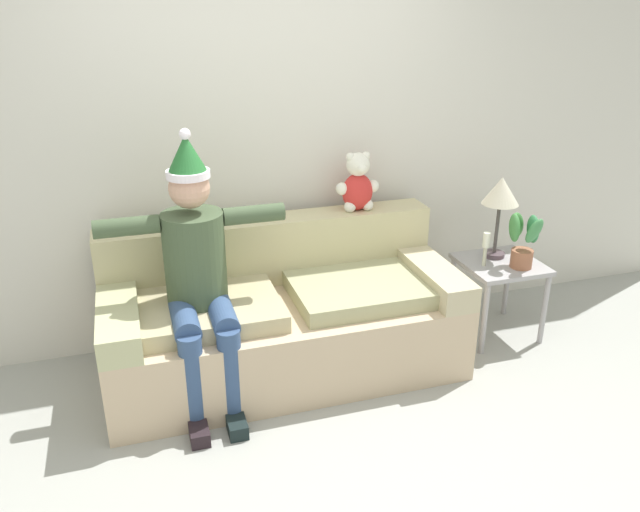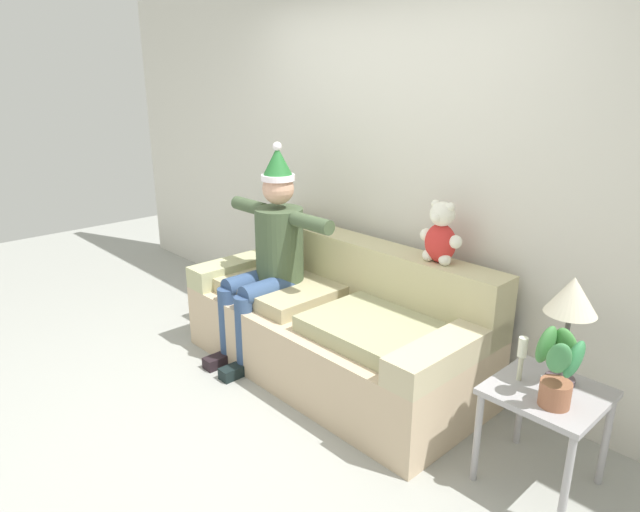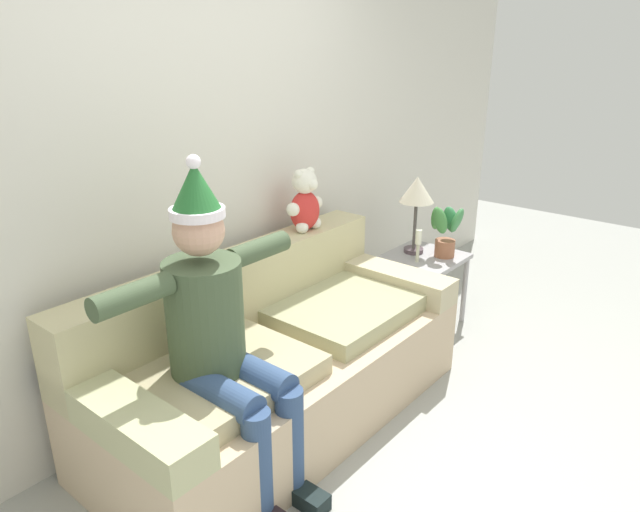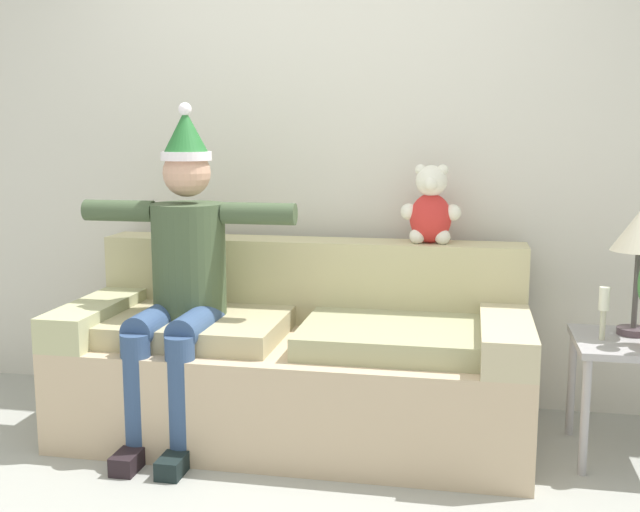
% 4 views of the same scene
% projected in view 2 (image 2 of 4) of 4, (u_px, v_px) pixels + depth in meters
% --- Properties ---
extents(ground_plane, '(10.00, 10.00, 0.00)m').
position_uv_depth(ground_plane, '(213.00, 429.00, 3.22)').
color(ground_plane, '#9E9F99').
extents(back_wall, '(7.00, 0.10, 2.70)m').
position_uv_depth(back_wall, '(394.00, 168.00, 3.81)').
color(back_wall, silver).
rests_on(back_wall, ground_plane).
extents(couch, '(2.11, 0.94, 0.87)m').
position_uv_depth(couch, '(336.00, 325.00, 3.77)').
color(couch, '#C5AC8B').
rests_on(couch, ground_plane).
extents(person_seated, '(1.02, 0.77, 1.54)m').
position_uv_depth(person_seated, '(269.00, 252.00, 3.87)').
color(person_seated, '#405236').
rests_on(person_seated, ground_plane).
extents(teddy_bear, '(0.29, 0.17, 0.38)m').
position_uv_depth(teddy_bear, '(441.00, 235.00, 3.33)').
color(teddy_bear, red).
rests_on(teddy_bear, couch).
extents(side_table, '(0.51, 0.50, 0.53)m').
position_uv_depth(side_table, '(546.00, 405.00, 2.67)').
color(side_table, '#A19EA2').
rests_on(side_table, ground_plane).
extents(table_lamp, '(0.24, 0.24, 0.55)m').
position_uv_depth(table_lamp, '(572.00, 301.00, 2.57)').
color(table_lamp, '#4E3F46').
rests_on(table_lamp, side_table).
extents(potted_plant, '(0.22, 0.26, 0.38)m').
position_uv_depth(potted_plant, '(559.00, 367.00, 2.47)').
color(potted_plant, '#985C40').
rests_on(potted_plant, side_table).
extents(candle_tall, '(0.04, 0.04, 0.23)m').
position_uv_depth(candle_tall, '(522.00, 353.00, 2.69)').
color(candle_tall, beige).
rests_on(candle_tall, side_table).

